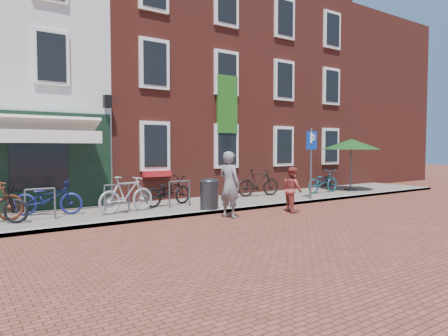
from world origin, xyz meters
TOP-DOWN VIEW (x-y plane):
  - ground at (0.00, 0.00)m, footprint 80.00×80.00m
  - sidewalk at (1.00, 1.50)m, footprint 24.00×3.00m
  - building_brick_mid at (2.00, 7.00)m, footprint 6.00×8.00m
  - building_brick_right at (8.00, 7.00)m, footprint 6.00×8.00m
  - filler_right at (14.50, 7.00)m, footprint 7.00×8.00m
  - litter_bin at (1.02, 0.30)m, footprint 0.55×0.55m
  - parking_sign at (5.31, 0.24)m, footprint 0.50×0.08m
  - parasol at (8.89, 1.30)m, footprint 2.49×2.49m
  - woman at (1.00, -0.76)m, footprint 0.60×0.76m
  - boy at (3.16, -1.02)m, footprint 0.69×0.79m
  - bicycle_2 at (-3.16, 1.93)m, footprint 1.89×1.27m
  - bicycle_3 at (-1.25, 1.12)m, footprint 1.79×0.78m
  - bicycle_4 at (0.34, 1.66)m, footprint 1.88×1.01m
  - bicycle_5 at (4.26, 1.92)m, footprint 1.80×0.83m
  - bicycle_6 at (7.16, 1.33)m, footprint 1.82×0.73m

SIDE VIEW (x-z plane):
  - ground at x=0.00m, z-range 0.00..0.00m
  - sidewalk at x=1.00m, z-range 0.00..0.10m
  - bicycle_2 at x=-3.16m, z-range 0.10..1.04m
  - bicycle_4 at x=0.34m, z-range 0.10..1.04m
  - bicycle_6 at x=7.16m, z-range 0.10..1.04m
  - bicycle_3 at x=-1.25m, z-range 0.10..1.14m
  - bicycle_5 at x=4.26m, z-range 0.10..1.14m
  - litter_bin at x=1.02m, z-range 0.12..1.13m
  - boy at x=3.16m, z-range 0.00..1.37m
  - woman at x=1.00m, z-range 0.00..1.85m
  - parking_sign at x=5.31m, z-range 0.52..3.07m
  - parasol at x=8.89m, z-range 1.01..3.33m
  - filler_right at x=14.50m, z-range 0.00..9.00m
  - building_brick_mid at x=2.00m, z-range 0.00..10.00m
  - building_brick_right at x=8.00m, z-range 0.00..10.00m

